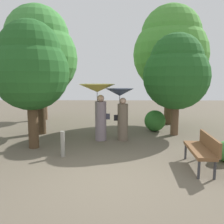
{
  "coord_description": "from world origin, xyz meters",
  "views": [
    {
      "loc": [
        0.16,
        -5.12,
        2.18
      ],
      "look_at": [
        0.0,
        3.88,
        0.96
      ],
      "focal_mm": 38.76,
      "sensor_mm": 36.0,
      "label": 1
    }
  ],
  "objects_px": {
    "park_bench": "(203,148)",
    "tree_mid_left": "(43,71)",
    "person_left": "(98,99)",
    "tree_near_left": "(38,52)",
    "tree_far_back": "(31,66)",
    "person_right": "(121,105)",
    "path_marker_post": "(63,144)",
    "tree_near_right": "(176,71)",
    "tree_mid_right": "(171,49)"
  },
  "relations": [
    {
      "from": "park_bench",
      "to": "tree_mid_left",
      "type": "distance_m",
      "value": 9.6
    },
    {
      "from": "person_left",
      "to": "tree_near_left",
      "type": "xyz_separation_m",
      "value": [
        -2.4,
        1.01,
        1.73
      ]
    },
    {
      "from": "person_left",
      "to": "tree_far_back",
      "type": "xyz_separation_m",
      "value": [
        -2.0,
        -1.02,
        1.1
      ]
    },
    {
      "from": "person_right",
      "to": "path_marker_post",
      "type": "relative_size",
      "value": 2.52
    },
    {
      "from": "person_right",
      "to": "tree_near_right",
      "type": "xyz_separation_m",
      "value": [
        2.13,
        0.87,
        1.21
      ]
    },
    {
      "from": "person_left",
      "to": "tree_mid_left",
      "type": "bearing_deg",
      "value": 39.1
    },
    {
      "from": "tree_mid_left",
      "to": "person_right",
      "type": "bearing_deg",
      "value": -47.17
    },
    {
      "from": "tree_near_left",
      "to": "tree_near_right",
      "type": "relative_size",
      "value": 1.27
    },
    {
      "from": "tree_near_right",
      "to": "tree_far_back",
      "type": "height_order",
      "value": "tree_far_back"
    },
    {
      "from": "person_left",
      "to": "tree_far_back",
      "type": "bearing_deg",
      "value": 119.57
    },
    {
      "from": "park_bench",
      "to": "tree_far_back",
      "type": "relative_size",
      "value": 0.38
    },
    {
      "from": "tree_near_left",
      "to": "path_marker_post",
      "type": "distance_m",
      "value": 4.35
    },
    {
      "from": "tree_near_left",
      "to": "tree_far_back",
      "type": "relative_size",
      "value": 1.26
    },
    {
      "from": "tree_near_left",
      "to": "tree_near_right",
      "type": "distance_m",
      "value": 5.38
    },
    {
      "from": "tree_near_right",
      "to": "path_marker_post",
      "type": "xyz_separation_m",
      "value": [
        -3.81,
        -2.79,
        -2.12
      ]
    },
    {
      "from": "park_bench",
      "to": "tree_near_right",
      "type": "xyz_separation_m",
      "value": [
        0.18,
        3.63,
        1.98
      ]
    },
    {
      "from": "tree_near_left",
      "to": "tree_mid_right",
      "type": "distance_m",
      "value": 6.04
    },
    {
      "from": "park_bench",
      "to": "tree_mid_right",
      "type": "xyz_separation_m",
      "value": [
        0.45,
        5.97,
        3.1
      ]
    },
    {
      "from": "person_right",
      "to": "park_bench",
      "type": "height_order",
      "value": "person_right"
    },
    {
      "from": "park_bench",
      "to": "tree_mid_left",
      "type": "relative_size",
      "value": 0.39
    },
    {
      "from": "tree_far_back",
      "to": "person_left",
      "type": "bearing_deg",
      "value": 26.94
    },
    {
      "from": "person_right",
      "to": "path_marker_post",
      "type": "distance_m",
      "value": 2.71
    },
    {
      "from": "person_left",
      "to": "person_right",
      "type": "bearing_deg",
      "value": -84.91
    },
    {
      "from": "person_left",
      "to": "park_bench",
      "type": "height_order",
      "value": "person_left"
    },
    {
      "from": "person_right",
      "to": "tree_near_left",
      "type": "relative_size",
      "value": 0.37
    },
    {
      "from": "person_left",
      "to": "path_marker_post",
      "type": "xyz_separation_m",
      "value": [
        -0.88,
        -1.89,
        -1.13
      ]
    },
    {
      "from": "person_right",
      "to": "tree_mid_left",
      "type": "relative_size",
      "value": 0.48
    },
    {
      "from": "path_marker_post",
      "to": "tree_near_right",
      "type": "bearing_deg",
      "value": 36.28
    },
    {
      "from": "park_bench",
      "to": "tree_far_back",
      "type": "xyz_separation_m",
      "value": [
        -4.75,
        1.71,
        2.08
      ]
    },
    {
      "from": "tree_mid_right",
      "to": "tree_far_back",
      "type": "xyz_separation_m",
      "value": [
        -5.2,
        -4.25,
        -1.02
      ]
    },
    {
      "from": "tree_near_right",
      "to": "tree_far_back",
      "type": "bearing_deg",
      "value": -158.75
    },
    {
      "from": "tree_near_right",
      "to": "tree_mid_right",
      "type": "distance_m",
      "value": 2.61
    },
    {
      "from": "tree_mid_right",
      "to": "tree_far_back",
      "type": "height_order",
      "value": "tree_mid_right"
    },
    {
      "from": "tree_mid_right",
      "to": "person_left",
      "type": "bearing_deg",
      "value": -134.63
    },
    {
      "from": "park_bench",
      "to": "path_marker_post",
      "type": "xyz_separation_m",
      "value": [
        -3.63,
        0.84,
        -0.14
      ]
    },
    {
      "from": "path_marker_post",
      "to": "tree_far_back",
      "type": "bearing_deg",
      "value": 142.02
    },
    {
      "from": "tree_near_right",
      "to": "tree_far_back",
      "type": "relative_size",
      "value": 0.99
    },
    {
      "from": "person_left",
      "to": "tree_mid_right",
      "type": "relative_size",
      "value": 0.36
    },
    {
      "from": "tree_near_left",
      "to": "tree_far_back",
      "type": "height_order",
      "value": "tree_near_left"
    },
    {
      "from": "tree_near_right",
      "to": "path_marker_post",
      "type": "bearing_deg",
      "value": -143.72
    },
    {
      "from": "tree_near_left",
      "to": "park_bench",
      "type": "bearing_deg",
      "value": -35.97
    },
    {
      "from": "tree_near_left",
      "to": "tree_mid_left",
      "type": "bearing_deg",
      "value": 104.31
    },
    {
      "from": "tree_mid_right",
      "to": "path_marker_post",
      "type": "height_order",
      "value": "tree_mid_right"
    },
    {
      "from": "person_left",
      "to": "tree_near_right",
      "type": "distance_m",
      "value": 3.22
    },
    {
      "from": "tree_near_left",
      "to": "tree_near_right",
      "type": "bearing_deg",
      "value": -1.17
    },
    {
      "from": "park_bench",
      "to": "path_marker_post",
      "type": "distance_m",
      "value": 3.73
    },
    {
      "from": "person_left",
      "to": "park_bench",
      "type": "xyz_separation_m",
      "value": [
        2.75,
        -2.73,
        -0.99
      ]
    },
    {
      "from": "person_left",
      "to": "path_marker_post",
      "type": "relative_size",
      "value": 2.74
    },
    {
      "from": "person_right",
      "to": "tree_near_right",
      "type": "bearing_deg",
      "value": -65.21
    },
    {
      "from": "person_right",
      "to": "tree_near_left",
      "type": "bearing_deg",
      "value": 75.72
    }
  ]
}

